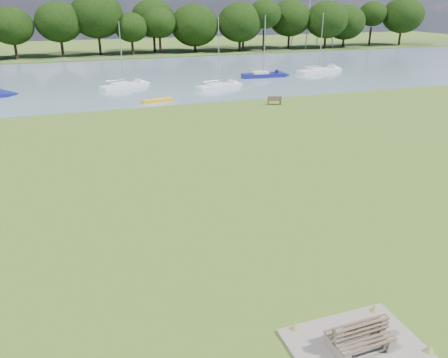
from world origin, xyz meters
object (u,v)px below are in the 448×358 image
object	(u,v)px
sailboat_1	(319,70)
sailboat_3	(218,85)
riverbank_bench	(274,100)
kayak	(157,100)
bench_pair	(360,337)
sailboat_5	(124,84)
sailboat_2	(263,74)

from	to	relation	value
sailboat_1	sailboat_3	xyz separation A→B (m)	(-18.49, -7.11, -0.01)
riverbank_bench	kayak	size ratio (longest dim) A/B	0.47
bench_pair	kayak	bearing A→B (deg)	87.17
kayak	sailboat_5	bearing A→B (deg)	95.79
riverbank_bench	kayak	bearing A→B (deg)	170.69
sailboat_2	sailboat_3	bearing A→B (deg)	-142.61
sailboat_1	sailboat_3	world-z (taller)	sailboat_1
sailboat_5	sailboat_3	bearing A→B (deg)	-44.97
sailboat_2	bench_pair	bearing A→B (deg)	-107.28
kayak	sailboat_3	world-z (taller)	sailboat_3
kayak	sailboat_2	xyz separation A→B (m)	(17.47, 11.18, 0.36)
sailboat_1	sailboat_2	xyz separation A→B (m)	(-9.77, -1.22, 0.08)
kayak	sailboat_1	xyz separation A→B (m)	(27.24, 12.41, 0.28)
riverbank_bench	sailboat_1	bearing A→B (deg)	63.15
riverbank_bench	sailboat_2	distance (m)	17.42
sailboat_1	sailboat_2	distance (m)	9.85
riverbank_bench	sailboat_5	distance (m)	20.20
bench_pair	sailboat_1	xyz separation A→B (m)	(28.31, 50.41, -0.03)
riverbank_bench	kayak	distance (m)	12.63
kayak	sailboat_2	bearing A→B (deg)	23.98
sailboat_1	kayak	bearing A→B (deg)	-166.90
riverbank_bench	sailboat_2	bearing A→B (deg)	84.96
riverbank_bench	sailboat_1	world-z (taller)	sailboat_1
riverbank_bench	sailboat_5	bearing A→B (deg)	148.60
sailboat_2	sailboat_3	distance (m)	10.52
sailboat_1	sailboat_3	distance (m)	19.81
sailboat_3	kayak	bearing A→B (deg)	-165.36
riverbank_bench	sailboat_5	world-z (taller)	sailboat_5
sailboat_1	sailboat_2	size ratio (longest dim) A/B	1.02
bench_pair	riverbank_bench	xyz separation A→B (m)	(12.59, 32.81, -0.06)
sailboat_2	sailboat_1	bearing A→B (deg)	10.49
sailboat_2	riverbank_bench	bearing A→B (deg)	-106.62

